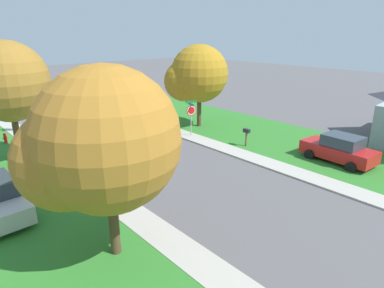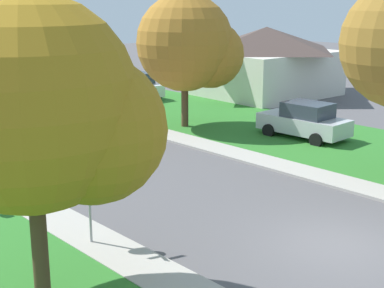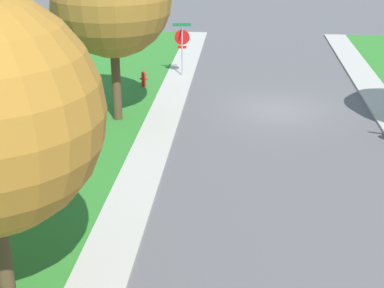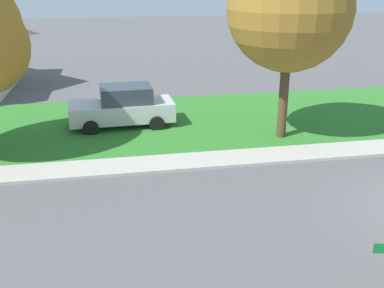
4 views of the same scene
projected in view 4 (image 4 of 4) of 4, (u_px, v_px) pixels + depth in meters
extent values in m
cube|color=#ADA89E|center=(5.00, 175.00, 14.98)|extent=(1.40, 56.00, 0.10)
cube|color=#2D7528|center=(26.00, 129.00, 19.31)|extent=(8.00, 56.00, 0.08)
cube|color=silver|center=(122.00, 111.00, 19.53)|extent=(1.96, 4.36, 0.76)
cube|color=#2D3842|center=(126.00, 94.00, 19.32)|extent=(1.68, 2.16, 0.68)
cylinder|color=black|center=(91.00, 128.00, 18.56)|extent=(0.26, 0.65, 0.64)
cylinder|color=black|center=(90.00, 116.00, 20.20)|extent=(0.26, 0.65, 0.64)
cylinder|color=black|center=(157.00, 124.00, 19.12)|extent=(0.26, 0.65, 0.64)
cylinder|color=black|center=(151.00, 112.00, 20.76)|extent=(0.26, 0.65, 0.64)
cylinder|color=#4C3823|center=(283.00, 97.00, 17.84)|extent=(0.36, 0.36, 3.35)
sphere|color=olive|center=(290.00, 9.00, 16.69)|extent=(4.57, 4.57, 4.57)
sphere|color=olive|center=(295.00, 22.00, 17.96)|extent=(3.20, 3.20, 3.20)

